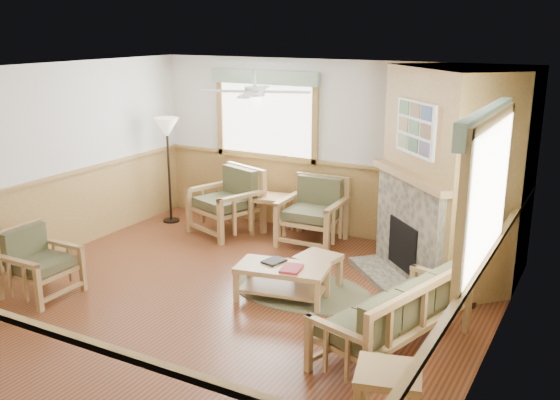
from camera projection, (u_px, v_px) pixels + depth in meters
The scene contains 22 objects.
floor at pixel (222, 303), 7.43m from camera, with size 6.00×6.00×0.01m, color #5E301A.
ceiling at pixel (216, 72), 6.70m from camera, with size 6.00×6.00×0.01m, color white.
wall_back at pixel (329, 149), 9.59m from camera, with size 6.00×0.02×2.70m, color silver.
wall_left at pixel (36, 165), 8.46m from camera, with size 0.02×6.00×2.70m, color silver.
wall_right at pixel (493, 234), 5.67m from camera, with size 0.02×6.00×2.70m, color silver.
wainscot at pixel (221, 259), 7.28m from camera, with size 6.00×6.00×1.10m, color #9F7C41, non-canonical shape.
fireplace at pixel (446, 176), 7.84m from camera, with size 2.20×2.20×2.70m, color #9F7C41, non-canonical shape.
window_back at pixel (266, 69), 9.75m from camera, with size 1.90×0.16×1.50m, color white, non-canonical shape.
window_right at pixel (496, 107), 5.20m from camera, with size 0.16×1.90×1.50m, color white, non-canonical shape.
ceiling_fan at pixel (254, 75), 6.82m from camera, with size 1.24×1.24×0.36m, color white, non-canonical shape.
sofa at pixel (393, 313), 6.21m from camera, with size 0.75×1.82×0.84m, color #9F7B4A, non-canonical shape.
armchair_back_left at pixel (226, 202), 9.79m from camera, with size 0.91×0.91×1.02m, color #9F7B4A, non-canonical shape.
armchair_back_right at pixel (312, 212), 9.32m from camera, with size 0.87×0.87×0.98m, color #9F7B4A, non-canonical shape.
armchair_left at pixel (40, 263), 7.52m from camera, with size 0.74×0.74×0.83m, color #9F7B4A, non-canonical shape.
coffee_table at pixel (282, 283), 7.44m from camera, with size 1.08×0.54×0.43m, color #9F7B4A, non-canonical shape.
end_table_chairs at pixel (270, 214), 9.87m from camera, with size 0.54×0.51×0.60m, color #9F7B4A, non-canonical shape.
footstool at pixel (318, 271), 7.82m from camera, with size 0.48×0.48×0.42m, color #9F7B4A, non-canonical shape.
braided_rug at pixel (301, 290), 7.76m from camera, with size 1.83×1.83×0.01m, color brown.
floor_lamp_left at pixel (169, 170), 10.26m from camera, with size 0.40×0.40×1.76m, color black, non-canonical shape.
floor_lamp_right at pixel (471, 238), 7.14m from camera, with size 0.38×0.38×1.66m, color black, non-canonical shape.
book_red at pixel (291, 267), 7.27m from camera, with size 0.22×0.30×0.03m, color maroon.
book_dark at pixel (274, 260), 7.51m from camera, with size 0.20×0.27×0.03m, color black.
Camera 1 is at (3.90, -5.64, 3.19)m, focal length 40.00 mm.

